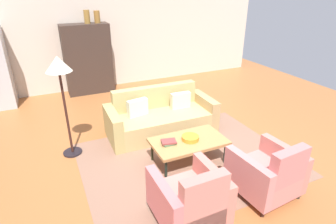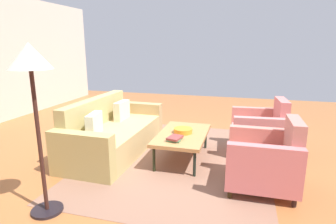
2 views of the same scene
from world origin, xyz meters
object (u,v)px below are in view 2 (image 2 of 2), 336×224
(armchair_left, at_px, (267,162))
(coffee_table, at_px, (183,136))
(couch, at_px, (111,134))
(floor_lamp, at_px, (31,73))
(fruit_bowl, at_px, (183,131))
(book_stack, at_px, (175,139))
(armchair_right, at_px, (262,132))

(armchair_left, bearing_deg, coffee_table, 62.33)
(couch, relative_size, floor_lamp, 1.23)
(fruit_bowl, bearing_deg, floor_lamp, 148.67)
(coffee_table, xyz_separation_m, armchair_left, (-0.60, -1.17, -0.03))
(coffee_table, bearing_deg, armchair_left, -117.20)
(book_stack, bearing_deg, armchair_left, -102.17)
(armchair_left, distance_m, book_stack, 1.23)
(coffee_table, relative_size, book_stack, 4.60)
(armchair_right, relative_size, fruit_bowl, 3.14)
(couch, height_order, book_stack, couch)
(fruit_bowl, relative_size, floor_lamp, 0.16)
(couch, bearing_deg, armchair_right, 105.59)
(book_stack, bearing_deg, couch, 73.45)
(couch, distance_m, armchair_left, 2.43)
(armchair_right, height_order, book_stack, armchair_right)
(armchair_right, xyz_separation_m, book_stack, (-0.95, 1.20, 0.09))
(armchair_left, relative_size, fruit_bowl, 3.14)
(coffee_table, distance_m, book_stack, 0.35)
(coffee_table, distance_m, fruit_bowl, 0.08)
(couch, height_order, coffee_table, couch)
(armchair_left, xyz_separation_m, armchair_right, (1.20, 0.00, 0.00))
(couch, xyz_separation_m, book_stack, (-0.34, -1.15, 0.15))
(armchair_left, relative_size, book_stack, 3.37)
(couch, xyz_separation_m, fruit_bowl, (0.03, -1.19, 0.15))
(couch, distance_m, floor_lamp, 2.08)
(armchair_left, bearing_deg, fruit_bowl, 61.28)
(coffee_table, bearing_deg, armchair_right, -62.57)
(fruit_bowl, bearing_deg, couch, 91.23)
(coffee_table, xyz_separation_m, fruit_bowl, (0.03, 0.00, 0.07))
(couch, xyz_separation_m, floor_lamp, (-1.72, -0.12, 1.16))
(floor_lamp, bearing_deg, armchair_left, -63.29)
(coffee_table, bearing_deg, book_stack, 174.18)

